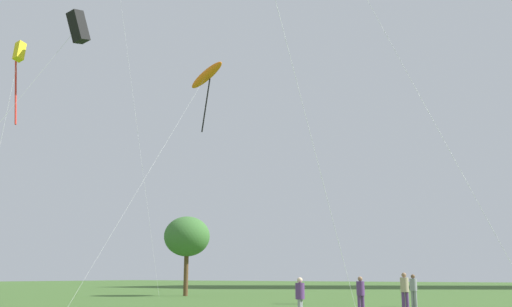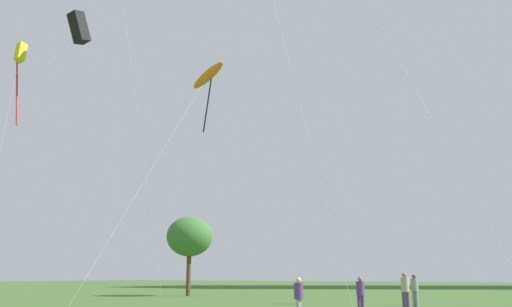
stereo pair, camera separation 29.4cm
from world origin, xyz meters
name	(u,v)px [view 1 (the left image)]	position (x,y,z in m)	size (l,w,h in m)	color
person_standing_0	(361,292)	(2.88, 10.24, 0.97)	(0.37, 0.37, 1.68)	#593372
person_standing_2	(405,288)	(3.84, 13.64, 1.08)	(0.41, 0.41, 1.86)	#593372
person_standing_3	(300,295)	(2.31, 5.40, 0.95)	(0.37, 0.37, 1.65)	gray
person_standing_4	(413,288)	(3.24, 17.00, 1.03)	(0.40, 0.40, 1.78)	gray
kite_flying_2	(19,58)	(-13.48, 2.52, 13.42)	(1.16, 2.29, 14.45)	silver
kite_flying_5	(78,27)	(-10.84, 4.22, 15.28)	(6.50, 7.59, 16.28)	silver
kite_flying_7	(206,76)	(-10.36, 15.28, 15.71)	(3.66, 11.99, 16.60)	silver
park_tree_0	(187,237)	(-18.57, 23.45, 5.03)	(3.99, 3.99, 6.79)	brown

